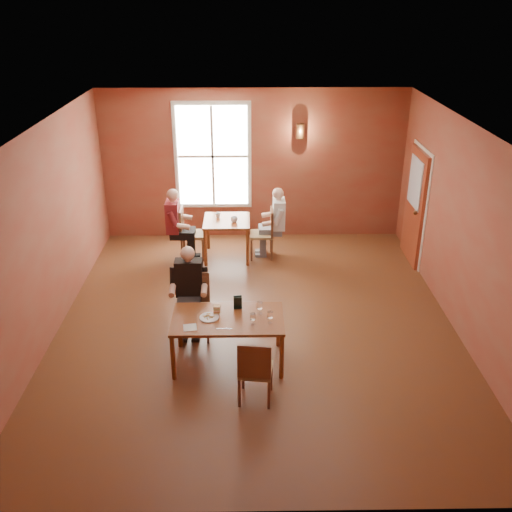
{
  "coord_description": "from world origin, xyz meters",
  "views": [
    {
      "loc": [
        -0.12,
        -7.52,
        4.66
      ],
      "look_at": [
        0.0,
        0.2,
        1.05
      ],
      "focal_mm": 40.0,
      "sensor_mm": 36.0,
      "label": 1
    }
  ],
  "objects_px": {
    "chair_diner_main": "(195,308)",
    "second_table": "(227,238)",
    "diner_white": "(263,225)",
    "chair_diner_maroon": "(193,233)",
    "chair_diner_white": "(261,233)",
    "diner_main": "(194,299)",
    "diner_maroon": "(191,224)",
    "chair_empty": "(256,368)",
    "main_table": "(228,340)"
  },
  "relations": [
    {
      "from": "chair_empty",
      "to": "chair_diner_maroon",
      "type": "height_order",
      "value": "chair_diner_maroon"
    },
    {
      "from": "chair_diner_main",
      "to": "chair_diner_maroon",
      "type": "height_order",
      "value": "chair_diner_maroon"
    },
    {
      "from": "main_table",
      "to": "second_table",
      "type": "distance_m",
      "value": 3.42
    },
    {
      "from": "diner_main",
      "to": "chair_diner_white",
      "type": "relative_size",
      "value": 1.34
    },
    {
      "from": "diner_maroon",
      "to": "main_table",
      "type": "bearing_deg",
      "value": 13.08
    },
    {
      "from": "diner_main",
      "to": "chair_empty",
      "type": "distance_m",
      "value": 1.66
    },
    {
      "from": "diner_white",
      "to": "diner_maroon",
      "type": "xyz_separation_m",
      "value": [
        -1.36,
        0.0,
        0.03
      ]
    },
    {
      "from": "chair_diner_maroon",
      "to": "diner_maroon",
      "type": "height_order",
      "value": "diner_maroon"
    },
    {
      "from": "diner_main",
      "to": "chair_diner_maroon",
      "type": "relative_size",
      "value": 1.31
    },
    {
      "from": "main_table",
      "to": "chair_diner_main",
      "type": "xyz_separation_m",
      "value": [
        -0.5,
        0.65,
        0.13
      ]
    },
    {
      "from": "second_table",
      "to": "chair_diner_maroon",
      "type": "relative_size",
      "value": 0.87
    },
    {
      "from": "main_table",
      "to": "diner_white",
      "type": "relative_size",
      "value": 1.15
    },
    {
      "from": "chair_diner_white",
      "to": "chair_diner_maroon",
      "type": "bearing_deg",
      "value": 90.0
    },
    {
      "from": "chair_diner_main",
      "to": "chair_empty",
      "type": "xyz_separation_m",
      "value": [
        0.86,
        -1.44,
        -0.02
      ]
    },
    {
      "from": "diner_white",
      "to": "chair_diner_maroon",
      "type": "distance_m",
      "value": 1.34
    },
    {
      "from": "diner_white",
      "to": "chair_diner_main",
      "type": "bearing_deg",
      "value": 158.98
    },
    {
      "from": "diner_main",
      "to": "chair_diner_white",
      "type": "xyz_separation_m",
      "value": [
        1.03,
        2.8,
        -0.17
      ]
    },
    {
      "from": "second_table",
      "to": "diner_main",
      "type": "bearing_deg",
      "value": -97.83
    },
    {
      "from": "main_table",
      "to": "diner_white",
      "type": "bearing_deg",
      "value": 80.62
    },
    {
      "from": "diner_white",
      "to": "chair_diner_white",
      "type": "bearing_deg",
      "value": 90.0
    },
    {
      "from": "chair_diner_main",
      "to": "diner_main",
      "type": "distance_m",
      "value": 0.17
    },
    {
      "from": "diner_white",
      "to": "second_table",
      "type": "bearing_deg",
      "value": 90.0
    },
    {
      "from": "chair_empty",
      "to": "diner_white",
      "type": "distance_m",
      "value": 4.22
    },
    {
      "from": "chair_diner_white",
      "to": "main_table",
      "type": "bearing_deg",
      "value": 171.11
    },
    {
      "from": "chair_diner_main",
      "to": "diner_main",
      "type": "bearing_deg",
      "value": 90.0
    },
    {
      "from": "chair_diner_maroon",
      "to": "chair_empty",
      "type": "bearing_deg",
      "value": 14.99
    },
    {
      "from": "chair_diner_main",
      "to": "second_table",
      "type": "xyz_separation_m",
      "value": [
        0.38,
        2.77,
        -0.1
      ]
    },
    {
      "from": "chair_diner_white",
      "to": "diner_white",
      "type": "bearing_deg",
      "value": -90.0
    },
    {
      "from": "chair_diner_main",
      "to": "diner_main",
      "type": "relative_size",
      "value": 0.74
    },
    {
      "from": "second_table",
      "to": "main_table",
      "type": "bearing_deg",
      "value": -88.07
    },
    {
      "from": "chair_diner_main",
      "to": "second_table",
      "type": "distance_m",
      "value": 2.8
    },
    {
      "from": "chair_diner_maroon",
      "to": "chair_diner_white",
      "type": "bearing_deg",
      "value": 90.0
    },
    {
      "from": "chair_diner_white",
      "to": "chair_diner_maroon",
      "type": "xyz_separation_m",
      "value": [
        -1.3,
        0.0,
        0.01
      ]
    },
    {
      "from": "main_table",
      "to": "diner_maroon",
      "type": "xyz_separation_m",
      "value": [
        -0.8,
        3.42,
        0.33
      ]
    },
    {
      "from": "second_table",
      "to": "diner_white",
      "type": "xyz_separation_m",
      "value": [
        0.68,
        0.0,
        0.27
      ]
    },
    {
      "from": "main_table",
      "to": "second_table",
      "type": "relative_size",
      "value": 1.74
    },
    {
      "from": "diner_main",
      "to": "chair_diner_maroon",
      "type": "xyz_separation_m",
      "value": [
        -0.27,
        2.8,
        -0.16
      ]
    },
    {
      "from": "second_table",
      "to": "chair_diner_white",
      "type": "xyz_separation_m",
      "value": [
        0.65,
        0.0,
        0.1
      ]
    },
    {
      "from": "diner_main",
      "to": "diner_white",
      "type": "height_order",
      "value": "diner_white"
    },
    {
      "from": "chair_diner_main",
      "to": "second_table",
      "type": "height_order",
      "value": "chair_diner_main"
    },
    {
      "from": "second_table",
      "to": "chair_diner_white",
      "type": "bearing_deg",
      "value": 0.0
    },
    {
      "from": "chair_diner_white",
      "to": "diner_white",
      "type": "xyz_separation_m",
      "value": [
        0.03,
        0.0,
        0.17
      ]
    },
    {
      "from": "main_table",
      "to": "diner_main",
      "type": "distance_m",
      "value": 0.85
    },
    {
      "from": "diner_main",
      "to": "second_table",
      "type": "height_order",
      "value": "diner_main"
    },
    {
      "from": "diner_main",
      "to": "second_table",
      "type": "distance_m",
      "value": 2.84
    },
    {
      "from": "chair_empty",
      "to": "diner_main",
      "type": "bearing_deg",
      "value": 128.18
    },
    {
      "from": "chair_diner_maroon",
      "to": "diner_maroon",
      "type": "bearing_deg",
      "value": -90.0
    },
    {
      "from": "diner_maroon",
      "to": "chair_empty",
      "type": "bearing_deg",
      "value": 15.37
    },
    {
      "from": "chair_diner_main",
      "to": "diner_white",
      "type": "xyz_separation_m",
      "value": [
        1.06,
        2.77,
        0.17
      ]
    },
    {
      "from": "chair_empty",
      "to": "chair_diner_maroon",
      "type": "distance_m",
      "value": 4.36
    }
  ]
}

